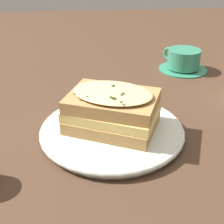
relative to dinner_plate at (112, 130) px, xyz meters
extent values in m
plane|color=#473021|center=(-0.02, -0.02, -0.01)|extent=(2.40, 2.40, 0.00)
cylinder|color=silver|center=(0.00, 0.00, 0.00)|extent=(0.25, 0.25, 0.02)
torus|color=silver|center=(0.00, 0.00, 0.00)|extent=(0.26, 0.26, 0.01)
cube|color=#B2844C|center=(0.00, 0.00, 0.02)|extent=(0.19, 0.16, 0.02)
cube|color=#E0C16B|center=(0.00, 0.00, 0.04)|extent=(0.19, 0.16, 0.02)
cube|color=#B2844C|center=(0.00, 0.00, 0.06)|extent=(0.18, 0.16, 0.02)
ellipsoid|color=beige|center=(0.00, 0.00, 0.07)|extent=(0.17, 0.15, 0.01)
cube|color=#2D6028|center=(0.01, -0.01, 0.08)|extent=(0.00, 0.00, 0.00)
cube|color=#2D6028|center=(0.02, -0.01, 0.08)|extent=(0.01, 0.01, 0.00)
cube|color=#2D6028|center=(-0.06, -0.01, 0.08)|extent=(0.01, 0.01, 0.00)
cube|color=#2D6028|center=(0.00, -0.02, 0.08)|extent=(0.01, 0.01, 0.00)
cube|color=#2D6028|center=(0.00, -0.03, 0.08)|extent=(0.01, 0.00, 0.00)
cube|color=#2D6028|center=(0.01, -0.04, 0.08)|extent=(0.01, 0.01, 0.00)
cube|color=#2D6028|center=(-0.04, -0.01, 0.08)|extent=(0.00, 0.00, 0.00)
cube|color=#2D6028|center=(0.00, 0.02, 0.08)|extent=(0.01, 0.01, 0.00)
cylinder|color=#338466|center=(0.23, 0.31, -0.01)|extent=(0.13, 0.13, 0.01)
cylinder|color=#338466|center=(0.23, 0.31, 0.02)|extent=(0.09, 0.09, 0.05)
cylinder|color=#381E0F|center=(0.23, 0.31, 0.04)|extent=(0.07, 0.07, 0.00)
torus|color=#338466|center=(0.20, 0.35, 0.02)|extent=(0.03, 0.04, 0.04)
camera|label=1|loc=(-0.05, -0.48, 0.30)|focal=50.00mm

